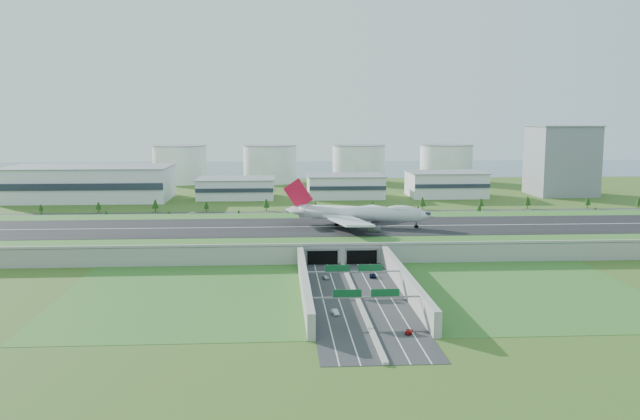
{
  "coord_description": "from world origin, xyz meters",
  "views": [
    {
      "loc": [
        -27.27,
        -335.2,
        63.9
      ],
      "look_at": [
        -4.31,
        35.0,
        11.77
      ],
      "focal_mm": 38.0,
      "sensor_mm": 36.0,
      "label": 1
    }
  ],
  "objects": [
    {
      "name": "tree_row",
      "position": [
        18.44,
        95.86,
        4.63
      ],
      "size": [
        500.5,
        48.74,
        8.47
      ],
      "color": "#3D2819",
      "rests_on": "ground"
    },
    {
      "name": "north_expressway",
      "position": [
        0.0,
        95.0,
        0.06
      ],
      "size": [
        560.0,
        36.0,
        0.12
      ],
      "primitive_type": "cube",
      "color": "#28282B",
      "rests_on": "ground"
    },
    {
      "name": "fuel_tank_d",
      "position": [
        135.0,
        310.0,
        17.5
      ],
      "size": [
        50.0,
        50.0,
        35.0
      ],
      "primitive_type": "cylinder",
      "color": "silver",
      "rests_on": "ground"
    },
    {
      "name": "car_5",
      "position": [
        51.29,
        103.78,
        0.92
      ],
      "size": [
        5.12,
        3.2,
        1.59
      ],
      "primitive_type": "imported",
      "rotation": [
        0.0,
        0.0,
        -1.23
      ],
      "color": "black",
      "rests_on": "ground"
    },
    {
      "name": "car_2",
      "position": [
        9.88,
        -74.88,
        0.87
      ],
      "size": [
        3.0,
        5.64,
        1.51
      ],
      "primitive_type": "imported",
      "rotation": [
        0.0,
        0.0,
        3.05
      ],
      "color": "#0A1136",
      "rests_on": "ground"
    },
    {
      "name": "car_1",
      "position": [
        -9.33,
        -124.24,
        0.93
      ],
      "size": [
        2.69,
        5.16,
        1.62
      ],
      "primitive_type": "imported",
      "rotation": [
        0.0,
        0.0,
        0.21
      ],
      "color": "silver",
      "rests_on": "ground"
    },
    {
      "name": "fuel_tank_a",
      "position": [
        -120.0,
        310.0,
        17.5
      ],
      "size": [
        50.0,
        50.0,
        35.0
      ],
      "primitive_type": "cylinder",
      "color": "silver",
      "rests_on": "ground"
    },
    {
      "name": "hangar_mid_c",
      "position": [
        105.0,
        190.0,
        9.5
      ],
      "size": [
        58.0,
        42.0,
        19.0
      ],
      "primitive_type": "cube",
      "color": "white",
      "rests_on": "ground"
    },
    {
      "name": "office_tower",
      "position": [
        200.0,
        195.0,
        27.5
      ],
      "size": [
        46.0,
        46.0,
        55.0
      ],
      "primitive_type": "cube",
      "color": "gray",
      "rests_on": "ground"
    },
    {
      "name": "hangar_mid_b",
      "position": [
        25.0,
        190.0,
        8.5
      ],
      "size": [
        58.0,
        42.0,
        17.0
      ],
      "primitive_type": "cube",
      "color": "white",
      "rests_on": "ground"
    },
    {
      "name": "car_3",
      "position": [
        10.82,
        -144.86,
        0.77
      ],
      "size": [
        3.29,
        4.86,
        1.31
      ],
      "primitive_type": "imported",
      "rotation": [
        0.0,
        0.0,
        2.78
      ],
      "color": "#A80F12",
      "rests_on": "ground"
    },
    {
      "name": "boeing_747",
      "position": [
        13.07,
        1.34,
        14.78
      ],
      "size": [
        75.49,
        70.29,
        24.05
      ],
      "rotation": [
        0.0,
        0.0,
        -0.3
      ],
      "color": "silver",
      "rests_on": "airfield_deck"
    },
    {
      "name": "car_0",
      "position": [
        -9.07,
        -76.8,
        0.88
      ],
      "size": [
        2.95,
        4.81,
        1.53
      ],
      "primitive_type": "imported",
      "rotation": [
        0.0,
        0.0,
        0.28
      ],
      "color": "#B4B5B9",
      "rests_on": "ground"
    },
    {
      "name": "hangar_mid_a",
      "position": [
        -60.0,
        190.0,
        7.5
      ],
      "size": [
        58.0,
        42.0,
        15.0
      ],
      "primitive_type": "cube",
      "color": "white",
      "rests_on": "ground"
    },
    {
      "name": "car_4",
      "position": [
        -161.14,
        87.5,
        0.95
      ],
      "size": [
        4.96,
        2.2,
        1.66
      ],
      "primitive_type": "imported",
      "rotation": [
        0.0,
        0.0,
        1.52
      ],
      "color": "#4D4D52",
      "rests_on": "ground"
    },
    {
      "name": "airfield_deck",
      "position": [
        0.0,
        -0.09,
        4.12
      ],
      "size": [
        520.0,
        100.0,
        9.2
      ],
      "color": "gray",
      "rests_on": "ground"
    },
    {
      "name": "sign_gantry_far",
      "position": [
        0.0,
        -130.04,
        6.95
      ],
      "size": [
        38.7,
        0.7,
        9.8
      ],
      "color": "gray",
      "rests_on": "ground"
    },
    {
      "name": "ground",
      "position": [
        0.0,
        0.0,
        0.0
      ],
      "size": [
        1200.0,
        1200.0,
        0.0
      ],
      "primitive_type": "plane",
      "color": "#324B17",
      "rests_on": "ground"
    },
    {
      "name": "fuel_tank_c",
      "position": [
        50.0,
        310.0,
        17.5
      ],
      "size": [
        50.0,
        50.0,
        35.0
      ],
      "primitive_type": "cylinder",
      "color": "silver",
      "rests_on": "ground"
    },
    {
      "name": "sign_gantry_near",
      "position": [
        0.0,
        -95.04,
        6.95
      ],
      "size": [
        38.7,
        0.7,
        9.8
      ],
      "color": "gray",
      "rests_on": "ground"
    },
    {
      "name": "car_7",
      "position": [
        -83.64,
        102.81,
        0.89
      ],
      "size": [
        5.52,
        2.77,
        1.54
      ],
      "primitive_type": "imported",
      "rotation": [
        0.0,
        0.0,
        -1.69
      ],
      "color": "silver",
      "rests_on": "ground"
    },
    {
      "name": "car_6",
      "position": [
        182.93,
        86.39,
        0.88
      ],
      "size": [
        5.94,
        3.9,
        1.52
      ],
      "primitive_type": "imported",
      "rotation": [
        0.0,
        0.0,
        1.84
      ],
      "color": "#BBBBC0",
      "rests_on": "ground"
    },
    {
      "name": "bay_water",
      "position": [
        0.0,
        480.0,
        0.03
      ],
      "size": [
        1200.0,
        260.0,
        0.06
      ],
      "primitive_type": "cube",
      "color": "#3B5671",
      "rests_on": "ground"
    },
    {
      "name": "fuel_tank_b",
      "position": [
        -35.0,
        310.0,
        17.5
      ],
      "size": [
        50.0,
        50.0,
        35.0
      ],
      "primitive_type": "cylinder",
      "color": "silver",
      "rests_on": "ground"
    },
    {
      "name": "underpass_road",
      "position": [
        0.0,
        -99.42,
        3.43
      ],
      "size": [
        38.8,
        120.4,
        8.0
      ],
      "color": "#28282B",
      "rests_on": "ground"
    },
    {
      "name": "hangar_west",
      "position": [
        -170.0,
        185.0,
        12.5
      ],
      "size": [
        120.0,
        60.0,
        25.0
      ],
      "primitive_type": "cube",
      "color": "white",
      "rests_on": "ground"
    }
  ]
}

